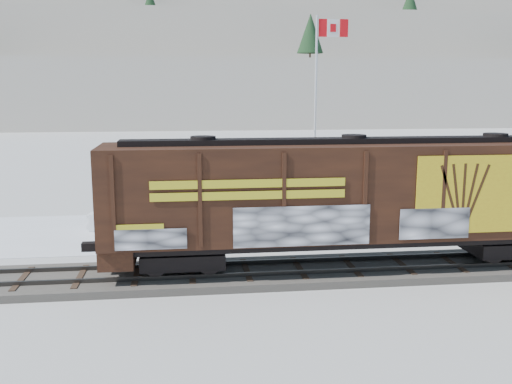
{
  "coord_description": "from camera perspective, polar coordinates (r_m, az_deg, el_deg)",
  "views": [
    {
      "loc": [
        -2.15,
        -20.2,
        6.93
      ],
      "look_at": [
        0.74,
        3.0,
        2.67
      ],
      "focal_mm": 40.0,
      "sensor_mm": 36.0,
      "label": 1
    }
  ],
  "objects": [
    {
      "name": "ground",
      "position": [
        21.46,
        -0.97,
        -8.52
      ],
      "size": [
        500.0,
        500.0,
        0.0
      ],
      "primitive_type": "plane",
      "color": "white",
      "rests_on": "ground"
    },
    {
      "name": "rail_track",
      "position": [
        21.42,
        -0.98,
        -8.15
      ],
      "size": [
        50.0,
        3.4,
        0.43
      ],
      "color": "#59544C",
      "rests_on": "ground"
    },
    {
      "name": "parking_strip",
      "position": [
        28.63,
        -2.58,
        -3.67
      ],
      "size": [
        40.0,
        8.0,
        0.03
      ],
      "primitive_type": "cube",
      "color": "white",
      "rests_on": "ground"
    },
    {
      "name": "hillside",
      "position": [
        160.18,
        -6.49,
        12.91
      ],
      "size": [
        360.0,
        110.0,
        93.0
      ],
      "color": "white",
      "rests_on": "ground"
    },
    {
      "name": "hopper_railcar",
      "position": [
        21.45,
        9.61,
        -0.24
      ],
      "size": [
        18.31,
        3.06,
        4.73
      ],
      "color": "black",
      "rests_on": "rail_track"
    },
    {
      "name": "flagpole",
      "position": [
        34.16,
        6.1,
        5.43
      ],
      "size": [
        2.3,
        0.9,
        11.06
      ],
      "color": "silver",
      "rests_on": "ground"
    },
    {
      "name": "car_silver",
      "position": [
        27.27,
        -5.36,
        -2.9
      ],
      "size": [
        4.32,
        2.51,
        1.38
      ],
      "primitive_type": "imported",
      "rotation": [
        0.0,
        0.0,
        1.8
      ],
      "color": "#A5A7AC",
      "rests_on": "parking_strip"
    },
    {
      "name": "car_white",
      "position": [
        28.01,
        -11.81,
        -2.62
      ],
      "size": [
        4.7,
        2.43,
        1.48
      ],
      "primitive_type": "imported",
      "rotation": [
        0.0,
        0.0,
        1.37
      ],
      "color": "white",
      "rests_on": "parking_strip"
    },
    {
      "name": "car_dark",
      "position": [
        28.76,
        12.57,
        -2.48
      ],
      "size": [
        4.87,
        3.49,
        1.31
      ],
      "primitive_type": "imported",
      "rotation": [
        0.0,
        0.0,
        1.16
      ],
      "color": "#202328",
      "rests_on": "parking_strip"
    }
  ]
}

